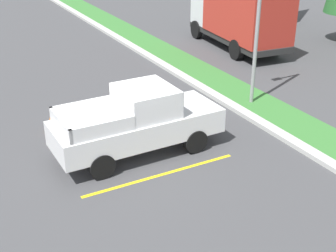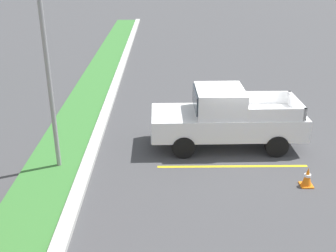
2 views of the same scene
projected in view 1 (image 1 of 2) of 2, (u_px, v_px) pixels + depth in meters
ground_plane at (126, 153)px, 14.49m from camera, size 120.00×120.00×0.00m
parking_line_near at (119, 132)px, 15.77m from camera, size 0.12×4.80×0.01m
parking_line_far at (161, 175)px, 13.31m from camera, size 0.12×4.80×0.01m
curb_strip at (254, 119)px, 16.60m from camera, size 56.00×0.40×0.15m
grass_median at (278, 114)px, 17.09m from camera, size 56.00×1.80×0.06m
pickup_truck_main at (139, 122)px, 14.12m from camera, size 2.04×5.26×2.10m
cargo_truck_distant at (240, 14)px, 24.10m from camera, size 6.98×3.02×3.40m
traffic_cone at (51, 124)px, 15.73m from camera, size 0.36×0.36×0.60m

